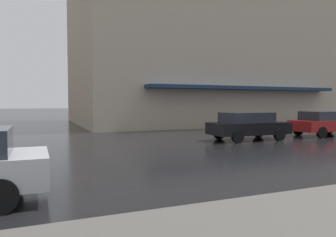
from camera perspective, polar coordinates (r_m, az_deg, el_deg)
name	(u,v)px	position (r m, az deg, el deg)	size (l,w,h in m)	color
haussmann_block_corner	(194,11)	(33.37, 4.71, 18.63)	(17.64, 22.72, 22.45)	tan
car_red	(325,123)	(20.35, 26.38, -0.68)	(1.85, 4.10, 1.41)	maroon
car_black	(248,125)	(16.68, 14.17, -1.17)	(1.85, 4.10, 1.41)	black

